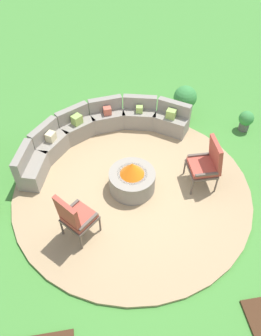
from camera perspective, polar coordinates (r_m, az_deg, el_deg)
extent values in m
plane|color=#478C38|center=(6.86, 0.27, -3.79)|extent=(24.00, 24.00, 0.00)
cylinder|color=tan|center=(6.84, 0.27, -3.63)|extent=(4.90, 4.90, 0.06)
cylinder|color=gray|center=(6.65, 0.28, -2.25)|extent=(0.94, 0.94, 0.44)
cylinder|color=black|center=(6.51, 0.28, -1.15)|extent=(0.61, 0.61, 0.06)
cone|color=orange|center=(6.38, 0.29, -0.12)|extent=(0.49, 0.49, 0.28)
cube|color=gray|center=(8.06, 7.02, 7.70)|extent=(0.92, 0.84, 0.43)
cube|color=gray|center=(7.94, 7.66, 10.39)|extent=(0.75, 0.61, 0.32)
cube|color=gray|center=(8.17, 1.55, 8.71)|extent=(0.90, 0.64, 0.43)
cube|color=gray|center=(8.07, 1.68, 11.45)|extent=(0.82, 0.36, 0.32)
cube|color=gray|center=(8.13, -4.04, 8.35)|extent=(0.86, 0.55, 0.43)
cube|color=gray|center=(8.02, -4.43, 11.07)|extent=(0.82, 0.26, 0.32)
cube|color=gray|center=(7.92, -9.25, 6.63)|extent=(0.93, 0.79, 0.43)
cube|color=gray|center=(7.80, -10.14, 9.28)|extent=(0.78, 0.54, 0.32)
cube|color=gray|center=(7.58, -13.59, 3.65)|extent=(0.86, 0.91, 0.43)
cube|color=gray|center=(7.42, -14.94, 6.14)|extent=(0.63, 0.73, 0.32)
cube|color=gray|center=(7.13, -16.54, -0.46)|extent=(0.67, 0.91, 0.43)
cube|color=gray|center=(6.93, -18.28, 1.79)|extent=(0.39, 0.82, 0.32)
cube|color=#93B756|center=(7.95, 1.57, 10.18)|extent=(0.19, 0.17, 0.16)
cube|color=#93B756|center=(7.69, -9.33, 8.32)|extent=(0.28, 0.28, 0.22)
cube|color=#BC5B47|center=(7.90, -4.06, 9.90)|extent=(0.19, 0.17, 0.18)
cube|color=beige|center=(7.35, -13.71, 5.34)|extent=(0.25, 0.26, 0.20)
cube|color=#93B756|center=(7.82, 7.09, 9.34)|extent=(0.27, 0.26, 0.21)
cylinder|color=brown|center=(6.28, -8.63, -7.36)|extent=(0.04, 0.04, 0.38)
cylinder|color=brown|center=(6.07, -5.33, -9.73)|extent=(0.04, 0.04, 0.38)
cylinder|color=brown|center=(6.12, -11.87, -10.15)|extent=(0.04, 0.04, 0.38)
cylinder|color=brown|center=(5.90, -8.59, -12.72)|extent=(0.04, 0.04, 0.38)
cube|color=brown|center=(5.91, -8.84, -8.79)|extent=(0.74, 0.74, 0.05)
cube|color=#B24738|center=(5.85, -8.92, -8.40)|extent=(0.68, 0.68, 0.09)
cube|color=#B24738|center=(5.53, -10.91, -7.94)|extent=(0.39, 0.53, 0.77)
cube|color=brown|center=(5.92, -10.58, -6.85)|extent=(0.36, 0.33, 0.04)
cube|color=brown|center=(5.69, -7.33, -9.25)|extent=(0.36, 0.33, 0.04)
cylinder|color=brown|center=(6.68, 10.67, -3.43)|extent=(0.04, 0.04, 0.38)
cylinder|color=brown|center=(7.03, 9.40, 0.08)|extent=(0.04, 0.04, 0.38)
cylinder|color=brown|center=(6.83, 14.67, -2.91)|extent=(0.04, 0.04, 0.38)
cylinder|color=brown|center=(7.18, 13.23, 0.50)|extent=(0.04, 0.04, 0.38)
cube|color=brown|center=(6.77, 12.27, -0.17)|extent=(0.54, 0.61, 0.05)
cube|color=#B24738|center=(6.72, 12.36, 0.24)|extent=(0.50, 0.57, 0.09)
cube|color=#B24738|center=(6.60, 14.61, 2.17)|extent=(0.18, 0.56, 0.67)
cube|color=brown|center=(6.50, 13.15, -1.08)|extent=(0.46, 0.06, 0.04)
cube|color=brown|center=(6.85, 11.78, 2.25)|extent=(0.46, 0.06, 0.04)
cylinder|color=#605B56|center=(8.66, 19.15, 6.91)|extent=(0.25, 0.25, 0.21)
sphere|color=#3D8E42|center=(8.52, 19.54, 8.16)|extent=(0.36, 0.36, 0.36)
cylinder|color=brown|center=(8.74, 9.20, 9.99)|extent=(0.39, 0.39, 0.33)
sphere|color=#3D8E42|center=(8.52, 9.50, 12.06)|extent=(0.58, 0.58, 0.58)
sphere|color=#E55638|center=(8.49, 9.97, 12.63)|extent=(0.18, 0.18, 0.18)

